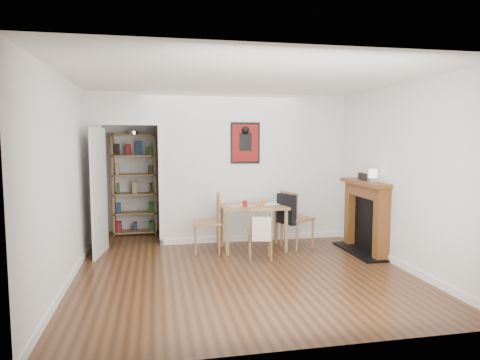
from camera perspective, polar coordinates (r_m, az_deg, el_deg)
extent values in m
plane|color=#56321B|center=(6.37, -0.36, -11.13)|extent=(5.20, 5.20, 0.00)
plane|color=silver|center=(8.69, -3.61, 2.07)|extent=(4.50, 0.00, 4.50)
plane|color=silver|center=(3.62, 7.43, -2.97)|extent=(4.50, 0.00, 4.50)
plane|color=silver|center=(6.12, -21.55, 0.18)|extent=(0.00, 5.20, 5.20)
plane|color=silver|center=(6.91, 18.27, 0.88)|extent=(0.00, 5.20, 5.20)
plane|color=silver|center=(6.15, -0.38, 12.74)|extent=(5.20, 5.20, 0.00)
cube|color=silver|center=(7.61, 1.89, 1.57)|extent=(3.35, 0.10, 2.60)
cube|color=silver|center=(7.48, -18.71, 1.20)|extent=(0.25, 0.10, 2.60)
cube|color=silver|center=(7.42, -14.50, 9.21)|extent=(0.90, 0.10, 0.55)
cube|color=white|center=(7.49, -17.92, -0.88)|extent=(0.06, 0.14, 2.05)
cube|color=white|center=(7.44, -10.56, -0.74)|extent=(0.06, 0.14, 2.05)
cube|color=white|center=(7.74, 1.96, -7.72)|extent=(3.35, 0.02, 0.10)
cube|color=white|center=(5.79, -22.07, -12.80)|extent=(0.02, 4.00, 0.10)
cube|color=white|center=(6.62, 20.45, -10.41)|extent=(0.02, 4.00, 0.10)
cube|color=silver|center=(7.03, -18.27, -1.51)|extent=(0.15, 0.80, 2.00)
cube|color=black|center=(7.49, 0.71, 4.96)|extent=(0.52, 0.02, 0.72)
cube|color=maroon|center=(7.48, 0.72, 4.95)|extent=(0.46, 0.00, 0.64)
cube|color=#8B6340|center=(7.03, 1.75, -3.58)|extent=(1.07, 0.68, 0.04)
cube|color=#8B6340|center=(6.74, -1.71, -7.16)|extent=(0.05, 0.05, 0.69)
cube|color=#8B6340|center=(6.96, 6.14, -6.78)|extent=(0.05, 0.05, 0.69)
cube|color=#8B6340|center=(7.29, -2.45, -6.19)|extent=(0.05, 0.05, 0.69)
cube|color=#8B6340|center=(7.49, 4.84, -5.88)|extent=(0.05, 0.05, 0.69)
cube|color=black|center=(7.09, 6.19, -3.88)|extent=(0.26, 0.40, 0.50)
cube|color=#BEB49D|center=(6.33, 2.85, -6.50)|extent=(0.29, 0.13, 0.35)
cube|color=#8B6340|center=(8.43, -16.50, -0.55)|extent=(0.04, 0.33, 1.93)
cube|color=#8B6340|center=(8.39, -11.24, -0.45)|extent=(0.04, 0.33, 1.93)
cube|color=#8B6340|center=(8.55, -13.73, -6.67)|extent=(0.81, 0.33, 0.03)
cube|color=#8B6340|center=(8.42, -13.84, -1.81)|extent=(0.81, 0.33, 0.03)
cube|color=#8B6340|center=(8.35, -14.02, 5.82)|extent=(0.81, 0.33, 0.03)
cube|color=maroon|center=(8.40, -13.87, -0.50)|extent=(0.71, 0.26, 0.26)
cube|color=brown|center=(6.75, 18.36, -5.66)|extent=(0.20, 0.16, 1.10)
cube|color=brown|center=(7.61, 14.68, -4.30)|extent=(0.20, 0.16, 1.10)
cube|color=brown|center=(7.08, 16.32, -0.34)|extent=(0.30, 1.21, 0.06)
cube|color=brown|center=(7.11, 16.51, -1.37)|extent=(0.20, 0.85, 0.20)
cube|color=black|center=(7.23, 16.81, -5.69)|extent=(0.08, 0.81, 0.88)
cube|color=black|center=(7.27, 15.86, -9.12)|extent=(0.45, 1.25, 0.03)
cylinder|color=maroon|center=(6.91, 0.65, -3.18)|extent=(0.07, 0.07, 0.10)
sphere|color=orange|center=(7.14, 3.12, -2.93)|extent=(0.09, 0.09, 0.09)
cube|color=beige|center=(7.02, -0.01, -3.41)|extent=(0.49, 0.41, 0.00)
cube|color=silver|center=(7.18, 4.01, -3.18)|extent=(0.34, 0.28, 0.01)
cylinder|color=silver|center=(6.79, 17.29, -0.04)|extent=(0.07, 0.07, 0.08)
cylinder|color=beige|center=(6.78, 17.31, 0.85)|extent=(0.13, 0.13, 0.13)
cylinder|color=black|center=(7.17, 16.22, 0.43)|extent=(0.09, 0.09, 0.11)
cylinder|color=black|center=(7.33, 15.78, 0.55)|extent=(0.09, 0.09, 0.11)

